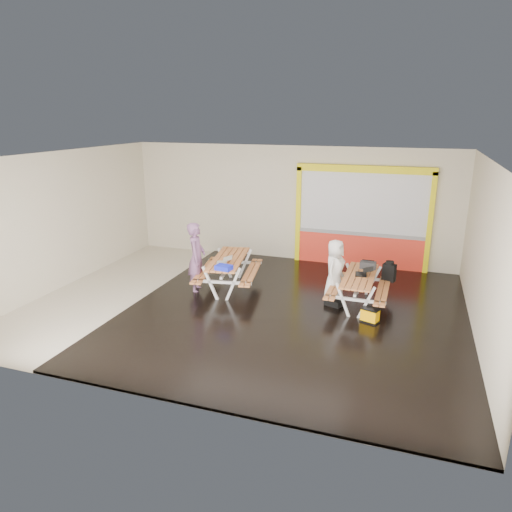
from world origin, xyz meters
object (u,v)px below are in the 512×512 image
(picnic_table_right, at_px, (359,283))
(laptop_left, at_px, (224,261))
(blue_pouch, at_px, (224,267))
(toolbox, at_px, (368,265))
(person_right, at_px, (335,270))
(dark_case, at_px, (334,302))
(picnic_table_left, at_px, (229,266))
(laptop_right, at_px, (364,273))
(person_left, at_px, (197,258))
(backpack, at_px, (389,271))
(fluke_bag, at_px, (370,315))

(picnic_table_right, height_order, laptop_left, laptop_left)
(blue_pouch, height_order, toolbox, toolbox)
(person_right, relative_size, dark_case, 3.77)
(laptop_left, xyz_separation_m, dark_case, (2.74, 0.16, -0.79))
(picnic_table_left, distance_m, dark_case, 2.86)
(blue_pouch, height_order, dark_case, blue_pouch)
(laptop_right, bearing_deg, picnic_table_left, -179.98)
(picnic_table_left, height_order, picnic_table_right, picnic_table_left)
(person_right, xyz_separation_m, dark_case, (0.08, -0.33, -0.70))
(person_right, bearing_deg, picnic_table_right, -89.78)
(picnic_table_right, xyz_separation_m, laptop_left, (-3.26, -0.39, 0.31))
(laptop_left, bearing_deg, dark_case, 3.36)
(person_left, relative_size, dark_case, 4.65)
(laptop_right, height_order, dark_case, laptop_right)
(laptop_left, distance_m, backpack, 4.05)
(laptop_left, relative_size, backpack, 0.94)
(picnic_table_left, distance_m, person_right, 2.72)
(backpack, bearing_deg, laptop_left, -163.87)
(person_left, xyz_separation_m, dark_case, (3.51, 0.08, -0.78))
(blue_pouch, bearing_deg, laptop_left, 112.33)
(picnic_table_right, distance_m, dark_case, 0.75)
(laptop_right, distance_m, fluke_bag, 1.18)
(picnic_table_left, bearing_deg, person_right, 1.12)
(picnic_table_left, xyz_separation_m, laptop_right, (3.40, 0.00, 0.19))
(person_left, relative_size, toolbox, 4.76)
(person_left, height_order, dark_case, person_left)
(toolbox, bearing_deg, blue_pouch, -156.35)
(picnic_table_left, relative_size, fluke_bag, 5.45)
(picnic_table_left, height_order, blue_pouch, blue_pouch)
(laptop_right, height_order, fluke_bag, laptop_right)
(dark_case, distance_m, fluke_bag, 1.12)
(person_right, xyz_separation_m, toolbox, (0.73, 0.45, 0.05))
(person_right, distance_m, backpack, 1.38)
(laptop_left, xyz_separation_m, blue_pouch, (0.19, -0.46, 0.00))
(laptop_left, distance_m, fluke_bag, 3.73)
(blue_pouch, bearing_deg, person_right, 20.94)
(person_right, distance_m, blue_pouch, 2.65)
(picnic_table_left, xyz_separation_m, toolbox, (3.44, 0.51, 0.22))
(dark_case, height_order, fluke_bag, fluke_bag)
(laptop_right, relative_size, backpack, 0.87)
(picnic_table_left, relative_size, person_left, 1.30)
(picnic_table_right, xyz_separation_m, person_right, (-0.60, 0.11, 0.22))
(picnic_table_right, xyz_separation_m, fluke_bag, (0.36, -0.90, -0.40))
(toolbox, relative_size, fluke_bag, 0.88)
(person_right, bearing_deg, toolbox, -47.90)
(person_right, distance_m, toolbox, 0.86)
(picnic_table_right, relative_size, fluke_bag, 4.54)
(person_left, height_order, person_right, person_left)
(person_right, distance_m, laptop_left, 2.70)
(picnic_table_left, distance_m, backpack, 4.00)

